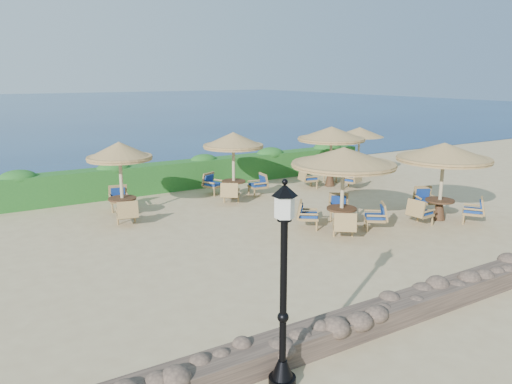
% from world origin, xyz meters
% --- Properties ---
extents(ground, '(120.00, 120.00, 0.00)m').
position_xyz_m(ground, '(0.00, 0.00, 0.00)').
color(ground, tan).
rests_on(ground, ground).
extents(sea, '(160.00, 160.00, 0.00)m').
position_xyz_m(sea, '(0.00, 70.00, 0.00)').
color(sea, '#0C234D').
rests_on(sea, ground).
extents(hedge, '(18.00, 0.90, 1.20)m').
position_xyz_m(hedge, '(0.00, 7.20, 0.60)').
color(hedge, '#1A511A').
rests_on(hedge, ground).
extents(stone_wall, '(15.00, 0.65, 0.44)m').
position_xyz_m(stone_wall, '(0.00, -6.20, 0.22)').
color(stone_wall, brown).
rests_on(stone_wall, ground).
extents(lamp_post, '(0.44, 0.44, 3.31)m').
position_xyz_m(lamp_post, '(-4.80, -6.80, 1.55)').
color(lamp_post, black).
rests_on(lamp_post, ground).
extents(extra_parasol, '(2.30, 2.30, 2.41)m').
position_xyz_m(extra_parasol, '(7.80, 5.20, 2.17)').
color(extra_parasol, tan).
rests_on(extra_parasol, ground).
extents(cafe_set_0, '(3.31, 3.31, 2.65)m').
position_xyz_m(cafe_set_0, '(1.50, -0.90, 1.94)').
color(cafe_set_0, tan).
rests_on(cafe_set_0, ground).
extents(cafe_set_1, '(3.12, 3.12, 2.65)m').
position_xyz_m(cafe_set_1, '(5.07, -1.82, 1.98)').
color(cafe_set_1, tan).
rests_on(cafe_set_1, ground).
extents(cafe_set_2, '(2.22, 2.88, 2.65)m').
position_xyz_m(cafe_set_2, '(-4.10, 4.05, 1.87)').
color(cafe_set_2, tan).
rests_on(cafe_set_2, ground).
extents(cafe_set_3, '(2.63, 2.76, 2.65)m').
position_xyz_m(cafe_set_3, '(0.56, 4.56, 1.81)').
color(cafe_set_3, tan).
rests_on(cafe_set_3, ground).
extents(cafe_set_4, '(2.97, 2.97, 2.65)m').
position_xyz_m(cafe_set_4, '(5.27, 4.25, 1.95)').
color(cafe_set_4, tan).
rests_on(cafe_set_4, ground).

